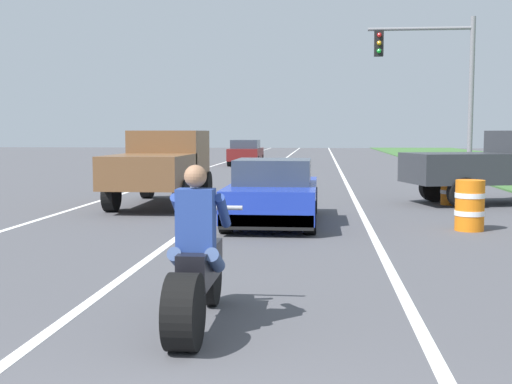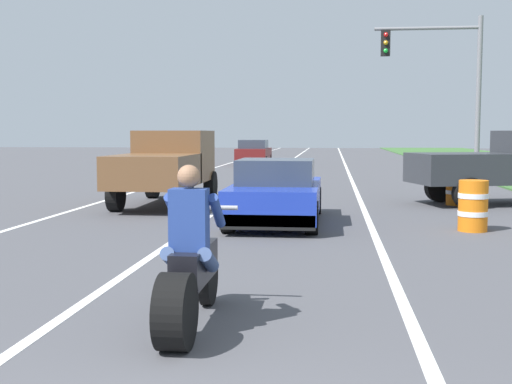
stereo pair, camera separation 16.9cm
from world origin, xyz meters
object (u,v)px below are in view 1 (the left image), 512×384
Objects in this scene: sports_car_blue at (274,194)px; construction_barrel_mid at (452,186)px; pickup_truck_right_shoulder_dark_grey at (505,163)px; motorcycle_with_rider at (196,270)px; pickup_truck_left_lane_brown at (162,163)px; distant_car_far_ahead at (246,152)px; traffic_light_mast_near at (440,76)px; construction_barrel_nearest at (470,205)px.

sports_car_blue reaches higher than construction_barrel_mid.
pickup_truck_right_shoulder_dark_grey reaches higher than sports_car_blue.
motorcycle_with_rider is 0.46× the size of pickup_truck_left_lane_brown.
traffic_light_mast_near is at bearing -59.08° from distant_car_far_ahead.
sports_car_blue is 11.96m from traffic_light_mast_near.
pickup_truck_left_lane_brown is 21.39m from distant_car_far_ahead.
sports_car_blue is 4.30× the size of construction_barrel_nearest.
distant_car_far_ahead is (-0.18, 21.38, -0.33)m from pickup_truck_left_lane_brown.
distant_car_far_ahead is at bearing 90.49° from pickup_truck_left_lane_brown.
motorcycle_with_rider is 0.55× the size of distant_car_far_ahead.
traffic_light_mast_near is 6.00× the size of construction_barrel_nearest.
motorcycle_with_rider is 2.21× the size of construction_barrel_nearest.
construction_barrel_mid is at bearing 68.23° from motorcycle_with_rider.
construction_barrel_nearest is 4.79m from construction_barrel_mid.
pickup_truck_right_shoulder_dark_grey is at bearing 36.41° from sports_car_blue.
motorcycle_with_rider is at bearing -106.70° from traffic_light_mast_near.
pickup_truck_right_shoulder_dark_grey reaches higher than construction_barrel_nearest.
construction_barrel_nearest is at bearing -73.88° from distant_car_far_ahead.
pickup_truck_right_shoulder_dark_grey is at bearing 14.18° from construction_barrel_mid.
sports_car_blue is 0.90× the size of pickup_truck_left_lane_brown.
motorcycle_with_rider reaches higher than construction_barrel_nearest.
motorcycle_with_rider is at bearing -120.51° from construction_barrel_nearest.
pickup_truck_right_shoulder_dark_grey is at bearing -65.18° from distant_car_far_ahead.
pickup_truck_right_shoulder_dark_grey is (5.95, 4.39, 0.48)m from sports_car_blue.
motorcycle_with_rider reaches higher than sports_car_blue.
distant_car_far_ahead is (-9.35, 20.22, -0.33)m from pickup_truck_right_shoulder_dark_grey.
pickup_truck_right_shoulder_dark_grey is 5.14× the size of construction_barrel_mid.
pickup_truck_right_shoulder_dark_grey is at bearing 63.08° from motorcycle_with_rider.
construction_barrel_mid is 22.05m from distant_car_far_ahead.
distant_car_far_ahead reaches higher than construction_barrel_nearest.
traffic_light_mast_near is 11.58m from construction_barrel_nearest.
sports_car_blue is 0.72× the size of traffic_light_mast_near.
pickup_truck_right_shoulder_dark_grey is at bearing -82.66° from traffic_light_mast_near.
distant_car_far_ahead is (-7.32, 25.35, 0.27)m from construction_barrel_nearest.
pickup_truck_right_shoulder_dark_grey is 0.86× the size of traffic_light_mast_near.
pickup_truck_left_lane_brown is 1.20× the size of distant_car_far_ahead.
construction_barrel_nearest is (-1.28, -10.99, -3.43)m from traffic_light_mast_near.
motorcycle_with_rider is 0.43× the size of pickup_truck_right_shoulder_dark_grey.
construction_barrel_nearest is 1.00× the size of construction_barrel_mid.
traffic_light_mast_near reaches higher than pickup_truck_right_shoulder_dark_grey.
pickup_truck_left_lane_brown is 0.80× the size of traffic_light_mast_near.
traffic_light_mast_near is (-0.76, 5.87, 2.83)m from pickup_truck_right_shoulder_dark_grey.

